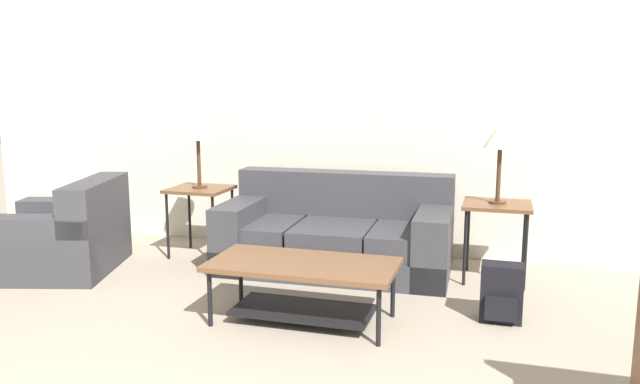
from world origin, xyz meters
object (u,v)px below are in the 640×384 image
Objects in this scene: couch at (337,236)px; side_table_left at (200,195)px; backpack at (502,293)px; table_lamp_right at (501,137)px; armchair at (63,239)px; table_lamp_left at (198,130)px; side_table_right at (497,212)px; coffee_table at (303,277)px.

couch is 3.08× the size of side_table_left.
side_table_left reaches higher than backpack.
couch is at bearing -178.09° from table_lamp_right.
table_lamp_left is (0.93, 0.78, 0.91)m from armchair.
side_table_right is at bearing -90.00° from table_lamp_right.
table_lamp_right reaches higher than armchair.
coffee_table is (2.38, -0.54, 0.03)m from armchair.
coffee_table is 1.98m from side_table_left.
armchair is 1.92× the size of side_table_left.
coffee_table is 1.84m from side_table_right.
side_table_right is 1.62× the size of backpack.
armchair is 3.11× the size of backpack.
table_lamp_left is (-2.69, 0.00, 0.61)m from side_table_right.
side_table_right is (1.24, 1.33, 0.27)m from coffee_table.
table_lamp_left is 2.69m from table_lamp_right.
side_table_right is at bearing 46.79° from coffee_table.
couch is 3.08× the size of side_table_right.
coffee_table is 2.15m from table_lamp_left.
armchair is 1.92× the size of side_table_right.
table_lamp_right is (1.24, 1.33, 0.88)m from coffee_table.
table_lamp_right is (2.69, 0.00, 0.61)m from side_table_left.
coffee_table is at bearing -12.85° from armchair.
table_lamp_right is (3.63, 0.78, 0.91)m from armchair.
table_lamp_left reaches higher than backpack.
coffee_table is 1.89× the size of table_lamp_left.
armchair is 3.72m from side_table_right.
side_table_left is (0.93, 0.78, 0.30)m from armchair.
table_lamp_left reaches higher than coffee_table.
table_lamp_right is at bearing 93.83° from backpack.
couch is at bearing 17.93° from armchair.
couch is 1.67m from backpack.
backpack is at bearing -31.98° from couch.
side_table_left is 2.69m from side_table_right.
table_lamp_left is 1.00× the size of table_lamp_right.
armchair is 1.52m from table_lamp_left.
coffee_table reaches higher than backpack.
table_lamp_left is at bearing 178.08° from couch.
side_table_right is 1.01m from backpack.
side_table_right is at bearing -0.00° from table_lamp_left.
side_table_left is at bearing 137.55° from coffee_table.
side_table_right is at bearing 93.83° from backpack.
side_table_left is 1.62× the size of backpack.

